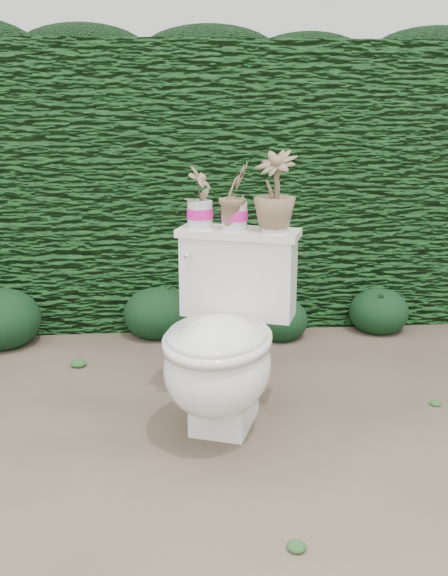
{
  "coord_description": "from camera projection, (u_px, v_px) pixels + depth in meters",
  "views": [
    {
      "loc": [
        -0.18,
        -2.41,
        1.28
      ],
      "look_at": [
        0.02,
        0.09,
        0.55
      ],
      "focal_mm": 40.0,
      "sensor_mm": 36.0,
      "label": 1
    }
  ],
  "objects": [
    {
      "name": "ground",
      "position": [
        220.0,
        420.0,
        2.68
      ],
      "size": [
        60.0,
        60.0,
        0.0
      ],
      "primitive_type": "plane",
      "color": "#71614E",
      "rests_on": "ground"
    },
    {
      "name": "hedge",
      "position": [
        201.0,
        182.0,
        3.99
      ],
      "size": [
        8.0,
        1.0,
        1.6
      ],
      "primitive_type": "cube",
      "color": "#1B4D19",
      "rests_on": "ground"
    },
    {
      "name": "house_wall",
      "position": [
        232.0,
        42.0,
        7.91
      ],
      "size": [
        8.0,
        3.5,
        4.0
      ],
      "primitive_type": "cube",
      "color": "silver",
      "rests_on": "ground"
    },
    {
      "name": "toilet",
      "position": [
        223.0,
        345.0,
        2.54
      ],
      "size": [
        0.66,
        0.79,
        0.78
      ],
      "rotation": [
        0.0,
        0.0,
        -0.35
      ],
      "color": "silver",
      "rests_on": "ground"
    },
    {
      "name": "potted_plant_left",
      "position": [
        200.0,
        199.0,
        2.65
      ],
      "size": [
        0.14,
        0.15,
        0.24
      ],
      "primitive_type": "imported",
      "rotation": [
        0.0,
        0.0,
        0.96
      ],
      "color": "#368128",
      "rests_on": "toilet"
    },
    {
      "name": "potted_plant_center",
      "position": [
        235.0,
        198.0,
        2.61
      ],
      "size": [
        0.18,
        0.18,
        0.26
      ],
      "primitive_type": "imported",
      "rotation": [
        0.0,
        0.0,
        0.87
      ],
      "color": "#368128",
      "rests_on": "toilet"
    },
    {
      "name": "potted_plant_right",
      "position": [
        275.0,
        193.0,
        2.56
      ],
      "size": [
        0.24,
        0.24,
        0.31
      ],
      "primitive_type": "imported",
      "rotation": [
        0.0,
        0.0,
        5.6
      ],
      "color": "#368128",
      "rests_on": "toilet"
    },
    {
      "name": "liriope_clump_2",
      "position": [
        1.0,
        314.0,
        3.49
      ],
      "size": [
        0.42,
        0.42,
        0.34
      ],
      "primitive_type": "ellipsoid",
      "color": "#123316",
      "rests_on": "ground"
    },
    {
      "name": "liriope_clump_3",
      "position": [
        157.0,
        309.0,
        3.64
      ],
      "size": [
        0.38,
        0.38,
        0.3
      ],
      "primitive_type": "ellipsoid",
      "color": "#123316",
      "rests_on": "ground"
    },
    {
      "name": "liriope_clump_4",
      "position": [
        280.0,
        315.0,
        3.61
      ],
      "size": [
        0.32,
        0.32,
        0.26
      ],
      "primitive_type": "ellipsoid",
      "color": "#123316",
      "rests_on": "ground"
    },
    {
      "name": "liriope_clump_5",
      "position": [
        379.0,
        307.0,
        3.72
      ],
      "size": [
        0.34,
        0.34,
        0.27
      ],
      "primitive_type": "ellipsoid",
      "color": "#123316",
      "rests_on": "ground"
    }
  ]
}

